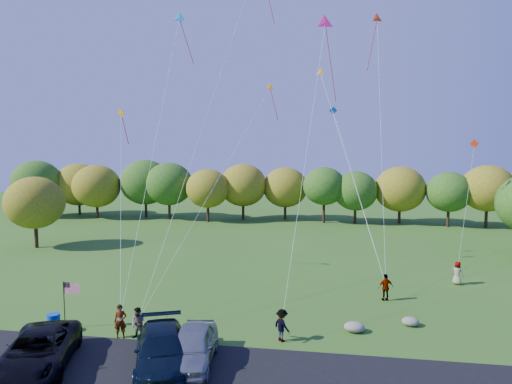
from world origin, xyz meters
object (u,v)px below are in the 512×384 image
at_px(minivan_silver, 192,347).
at_px(flyer_b, 138,323).
at_px(flyer_a, 120,321).
at_px(flyer_d, 386,287).
at_px(flyer_c, 282,325).
at_px(minivan_dark, 38,351).
at_px(minivan_navy, 162,350).
at_px(trash_barrel, 54,323).
at_px(flyer_e, 457,273).

height_order(minivan_silver, flyer_b, minivan_silver).
height_order(flyer_a, flyer_d, flyer_a).
bearing_deg(flyer_c, minivan_dark, 67.93).
bearing_deg(flyer_c, minivan_silver, 85.32).
distance_m(minivan_silver, flyer_a, 5.10).
bearing_deg(minivan_silver, minivan_navy, -166.59).
bearing_deg(minivan_navy, flyer_c, 16.85).
bearing_deg(trash_barrel, minivan_dark, -65.25).
relative_size(minivan_dark, flyer_a, 3.40).
distance_m(minivan_dark, minivan_navy, 5.34).
xyz_separation_m(minivan_navy, flyer_b, (-2.31, 2.84, -0.05)).
distance_m(flyer_d, trash_barrel, 19.48).
bearing_deg(trash_barrel, flyer_d, 24.19).
relative_size(minivan_navy, trash_barrel, 5.63).
distance_m(minivan_silver, trash_barrel, 8.65).
relative_size(flyer_c, trash_barrel, 1.65).
relative_size(minivan_dark, flyer_c, 3.61).
relative_size(minivan_navy, flyer_d, 3.24).
relative_size(minivan_silver, trash_barrel, 4.93).
relative_size(minivan_silver, flyer_c, 2.99).
height_order(minivan_navy, minivan_silver, minivan_silver).
relative_size(minivan_navy, flyer_b, 3.42).
distance_m(minivan_dark, flyer_a, 4.27).
height_order(minivan_dark, trash_barrel, minivan_dark).
height_order(flyer_d, flyer_e, flyer_d).
xyz_separation_m(minivan_dark, flyer_e, (21.40, 16.21, -0.04)).
height_order(flyer_e, trash_barrel, flyer_e).
bearing_deg(trash_barrel, flyer_b, -1.21).
bearing_deg(flyer_c, minivan_navy, 80.72).
bearing_deg(flyer_e, minivan_dark, 70.23).
relative_size(minivan_navy, flyer_e, 3.34).
height_order(minivan_dark, flyer_d, flyer_d).
relative_size(flyer_c, flyer_d, 0.95).
height_order(flyer_a, trash_barrel, flyer_a).
xyz_separation_m(minivan_dark, flyer_d, (15.98, 11.86, -0.02)).
height_order(minivan_silver, trash_barrel, minivan_silver).
bearing_deg(trash_barrel, minivan_navy, -22.65).
xyz_separation_m(flyer_d, flyer_e, (5.42, 4.35, -0.02)).
bearing_deg(flyer_a, flyer_c, -13.60).
xyz_separation_m(flyer_a, trash_barrel, (-3.77, 0.10, -0.37)).
bearing_deg(flyer_b, flyer_a, -166.48).
height_order(minivan_dark, minivan_navy, minivan_dark).
height_order(minivan_navy, trash_barrel, minivan_navy).
bearing_deg(minivan_navy, flyer_a, 118.18).
xyz_separation_m(minivan_dark, flyer_c, (10.12, 4.70, -0.06)).
bearing_deg(trash_barrel, flyer_c, 3.96).
relative_size(flyer_b, flyer_c, 1.00).
relative_size(flyer_a, flyer_b, 1.06).
distance_m(flyer_e, trash_barrel, 26.27).
distance_m(flyer_b, flyer_d, 15.34).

